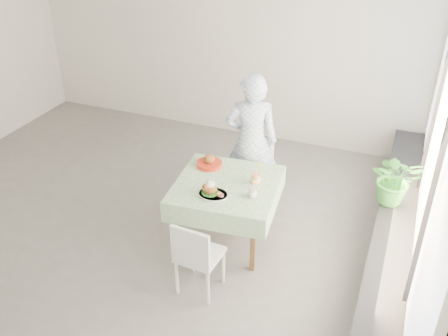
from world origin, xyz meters
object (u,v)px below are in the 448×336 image
at_px(main_dish, 211,191).
at_px(potted_plant, 396,179).
at_px(diner, 251,142).
at_px(chair_far, 253,187).
at_px(cafe_table, 227,206).
at_px(chair_near, 200,269).
at_px(juice_cup_orange, 256,178).

distance_m(main_dish, potted_plant, 1.90).
xyz_separation_m(diner, potted_plant, (1.62, -0.14, -0.05)).
bearing_deg(chair_far, cafe_table, -92.92).
xyz_separation_m(cafe_table, chair_near, (0.03, -0.78, -0.21)).
height_order(chair_far, juice_cup_orange, juice_cup_orange).
height_order(cafe_table, potted_plant, potted_plant).
bearing_deg(cafe_table, chair_far, 87.08).
xyz_separation_m(chair_far, main_dish, (-0.10, -1.02, 0.54)).
bearing_deg(diner, potted_plant, 156.73).
relative_size(cafe_table, chair_near, 1.40).
height_order(chair_near, juice_cup_orange, juice_cup_orange).
distance_m(diner, potted_plant, 1.63).
bearing_deg(diner, juice_cup_orange, 94.21).
distance_m(cafe_table, diner, 0.89).
relative_size(chair_near, main_dish, 2.69).
bearing_deg(cafe_table, main_dish, -103.70).
xyz_separation_m(chair_near, main_dish, (-0.10, 0.53, 0.54)).
bearing_deg(juice_cup_orange, chair_near, -105.28).
relative_size(main_dish, juice_cup_orange, 1.01).
bearing_deg(potted_plant, chair_far, 176.36).
distance_m(diner, main_dish, 1.06).
height_order(chair_near, main_dish, main_dish).
bearing_deg(chair_near, potted_plant, 42.60).
xyz_separation_m(chair_near, juice_cup_orange, (0.24, 0.89, 0.56)).
height_order(chair_far, potted_plant, potted_plant).
bearing_deg(potted_plant, cafe_table, -157.60).
distance_m(diner, juice_cup_orange, 0.76).
bearing_deg(potted_plant, juice_cup_orange, -157.25).
bearing_deg(diner, main_dish, 69.10).
distance_m(chair_far, main_dish, 1.15).
height_order(cafe_table, diner, diner).
bearing_deg(juice_cup_orange, main_dish, -133.24).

